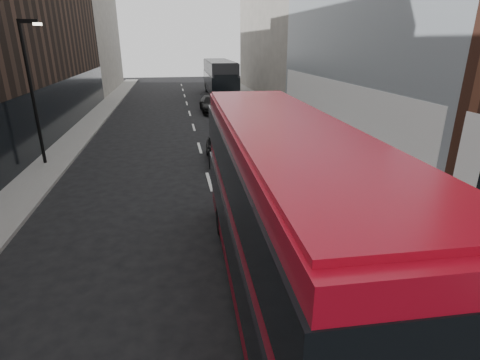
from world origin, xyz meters
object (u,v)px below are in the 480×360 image
car_a (222,148)px  red_bus (283,207)px  street_lamp (32,84)px  car_b (262,130)px  car_c (212,104)px  grey_bus (220,77)px

car_a → red_bus: bearing=-88.6°
street_lamp → car_b: (12.43, 3.26, -3.51)m
street_lamp → car_c: (10.32, 14.36, -3.45)m
grey_bus → car_b: (0.00, -21.92, -1.52)m
red_bus → car_b: bearing=80.1°
car_b → car_c: bearing=99.7°
car_b → street_lamp: bearing=-166.3°
car_a → grey_bus: bearing=85.0°
grey_bus → car_a: bearing=-95.9°
car_a → car_b: car_a is taller
car_c → car_b: bearing=-79.8°
grey_bus → car_b: 21.97m
grey_bus → car_a: 26.23m
car_b → car_c: car_c is taller
car_a → car_c: (1.07, 15.18, 0.03)m
grey_bus → car_b: bearing=-89.0°
street_lamp → car_b: bearing=14.7°
car_a → car_c: car_c is taller
red_bus → car_a: 11.99m
red_bus → car_a: red_bus is taller
car_a → car_b: (3.17, 4.07, -0.03)m
street_lamp → red_bus: bearing=-54.2°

